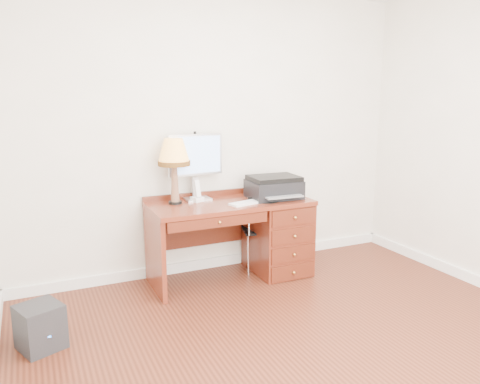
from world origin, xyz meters
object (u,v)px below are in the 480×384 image
desk (261,232)px  phone (197,195)px  monitor (196,159)px  printer (274,187)px  equipment_box (40,327)px  leg_lamp (174,156)px  chair (264,225)px

desk → phone: phone is taller
monitor → printer: (0.70, -0.25, -0.28)m
desk → equipment_box: 2.13m
monitor → printer: monitor is taller
leg_lamp → chair: 1.13m
leg_lamp → chair: (0.87, -0.09, -0.71)m
leg_lamp → chair: size_ratio=0.76×
desk → monitor: (-0.57, 0.23, 0.73)m
desk → phone: 0.73m
leg_lamp → chair: bearing=-5.9°
desk → phone: bearing=167.5°
leg_lamp → phone: bearing=1.9°
printer → chair: (-0.07, 0.06, -0.38)m
chair → equipment_box: chair is taller
phone → equipment_box: phone is taller
leg_lamp → monitor: bearing=23.0°
printer → equipment_box: size_ratio=1.57×
chair → desk: bearing=-130.5°
leg_lamp → phone: (0.21, 0.01, -0.38)m
equipment_box → phone: bearing=5.7°
desk → chair: chair is taller
equipment_box → monitor: bearing=8.1°
monitor → leg_lamp: monitor is taller
desk → leg_lamp: size_ratio=2.53×
leg_lamp → chair: leg_lamp is taller
desk → phone: (-0.60, 0.13, 0.40)m
leg_lamp → equipment_box: bearing=-148.1°
monitor → phone: monitor is taller
leg_lamp → equipment_box: leg_lamp is taller
equipment_box → leg_lamp: bearing=9.5°
desk → printer: size_ratio=3.03×
desk → chair: size_ratio=1.93×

